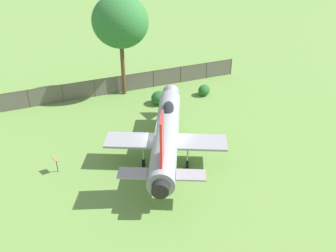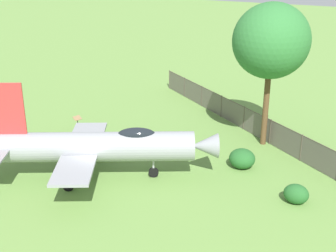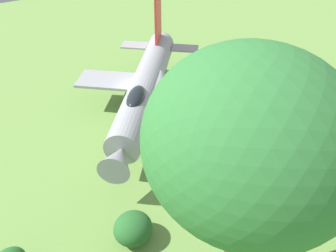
% 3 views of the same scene
% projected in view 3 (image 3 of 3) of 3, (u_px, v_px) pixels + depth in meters
% --- Properties ---
extents(ground_plane, '(200.00, 200.00, 0.00)m').
position_uv_depth(ground_plane, '(147.00, 113.00, 22.22)').
color(ground_plane, '#668E42').
extents(display_jet, '(12.87, 9.30, 5.84)m').
position_uv_depth(display_jet, '(145.00, 87.00, 20.71)').
color(display_jet, gray).
rests_on(display_jet, ground_plane).
extents(shade_tree, '(4.97, 5.35, 9.64)m').
position_uv_depth(shade_tree, '(249.00, 146.00, 8.54)').
color(shade_tree, brown).
rests_on(shade_tree, ground_plane).
extents(shrub_by_tree, '(1.62, 1.56, 1.22)m').
position_uv_depth(shrub_by_tree, '(133.00, 228.00, 14.57)').
color(shrub_by_tree, '#235B26').
rests_on(shrub_by_tree, ground_plane).
extents(info_plaque, '(0.54, 0.69, 1.14)m').
position_uv_depth(info_plaque, '(271.00, 92.00, 22.57)').
color(info_plaque, '#333333').
rests_on(info_plaque, ground_plane).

